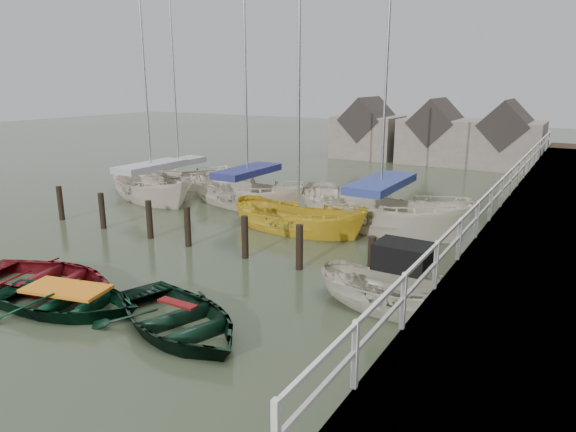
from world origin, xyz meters
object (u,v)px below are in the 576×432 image
Objects in this scene: motorboat at (397,307)px; sailboat_e at (180,186)px; sailboat_a at (153,197)px; sailboat_c at (298,229)px; sailboat_b at (248,203)px; rowboat_red at (46,287)px; rowboat_dkgreen at (179,331)px; rowboat_green at (69,310)px; sailboat_d at (379,225)px.

motorboat is 17.41m from sailboat_e.
sailboat_c is at bearing -75.21° from sailboat_a.
sailboat_b is at bearing 53.96° from motorboat.
rowboat_red is 9.55m from motorboat.
sailboat_a reaches higher than rowboat_red.
rowboat_dkgreen is 0.39× the size of sailboat_a.
sailboat_c is (1.43, 9.10, 0.02)m from rowboat_green.
sailboat_b is at bearing 62.25° from sailboat_c.
sailboat_e is (-5.44, 1.41, 0.00)m from sailboat_b.
sailboat_d is (-3.13, 6.96, -0.04)m from motorboat.
sailboat_c reaches higher than rowboat_green.
rowboat_dkgreen is 0.36× the size of sailboat_b.
sailboat_a reaches higher than rowboat_dkgreen.
motorboat is 12.09m from sailboat_b.
motorboat is 15.63m from sailboat_a.
sailboat_d is at bearing -41.90° from rowboat_red.
rowboat_dkgreen is at bearing -172.32° from sailboat_d.
sailboat_a is 0.97× the size of sailboat_c.
sailboat_c is at bearing -22.41° from rowboat_green.
sailboat_c is 0.87× the size of sailboat_d.
sailboat_e is at bearing 13.70° from rowboat_red.
rowboat_red is at bearing 56.97° from rowboat_green.
rowboat_green is 8.20m from motorboat.
sailboat_a is 1.04× the size of sailboat_e.
sailboat_c reaches higher than motorboat.
sailboat_d reaches higher than rowboat_dkgreen.
sailboat_b is 4.65m from sailboat_c.
sailboat_a reaches higher than rowboat_green.
sailboat_b reaches higher than rowboat_dkgreen.
sailboat_e is (-6.19, 12.23, 0.07)m from rowboat_red.
sailboat_b is (-2.57, 11.47, 0.06)m from rowboat_green.
rowboat_dkgreen is 0.33× the size of sailboat_d.
sailboat_d reaches higher than sailboat_a.
sailboat_d is at bearing -81.21° from sailboat_b.
rowboat_dkgreen is 14.23m from sailboat_a.
sailboat_a is 0.93× the size of sailboat_b.
rowboat_green is at bearing 173.96° from sailboat_c.
rowboat_red is 10.85m from sailboat_b.
sailboat_c is 1.07× the size of sailboat_e.
sailboat_c reaches higher than rowboat_dkgreen.
sailboat_b is (4.77, 1.23, 0.00)m from sailboat_a.
rowboat_dkgreen reaches higher than rowboat_red.
rowboat_green is 3.17m from rowboat_dkgreen.
rowboat_red is 4.93m from rowboat_dkgreen.
rowboat_dkgreen is at bearing 133.28° from motorboat.
rowboat_dkgreen is at bearing -140.59° from sailboat_b.
rowboat_red is 1.93m from rowboat_green.
sailboat_d is (2.50, 2.02, 0.04)m from sailboat_c.
motorboat is 0.36× the size of sailboat_b.
motorboat is 0.41× the size of sailboat_e.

